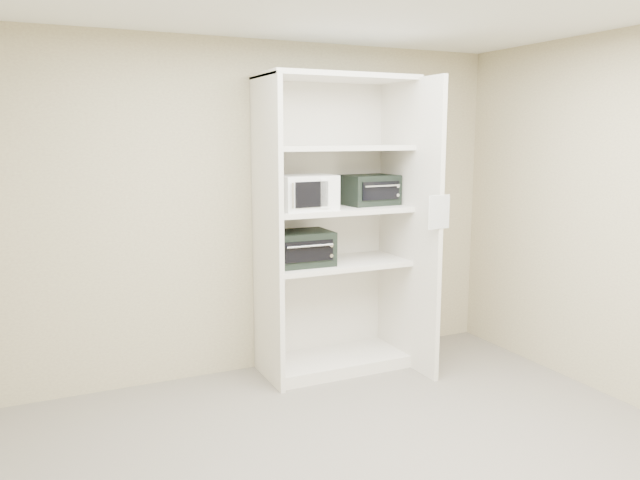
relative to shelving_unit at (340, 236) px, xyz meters
name	(u,v)px	position (x,y,z in m)	size (l,w,h in m)	color
wall_back	(251,209)	(-0.67, 0.30, 0.22)	(4.50, 0.02, 2.70)	beige
shelving_unit	(340,236)	(0.00, 0.00, 0.00)	(1.24, 0.92, 2.42)	silver
microwave	(304,192)	(-0.35, -0.05, 0.37)	(0.45, 0.34, 0.27)	white
toaster_oven_upper	(369,190)	(0.30, 0.05, 0.36)	(0.43, 0.33, 0.25)	black
toaster_oven_lower	(300,248)	(-0.37, -0.01, -0.07)	(0.49, 0.37, 0.27)	black
paper_sign	(439,212)	(0.53, -0.63, 0.24)	(0.20, 0.01, 0.26)	white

